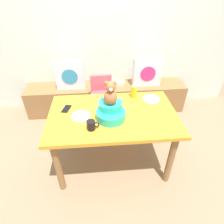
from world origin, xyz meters
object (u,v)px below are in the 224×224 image
Objects in this scene: infant_seat_teal at (111,111)px; dinner_plate_far at (81,116)px; pillow_floral_left at (70,75)px; coffee_mug at (91,125)px; teddy_bear at (111,94)px; highchair at (102,96)px; cell_phone at (66,109)px; book_stack at (118,83)px; ketchup_bottle at (134,91)px; pillow_floral_right at (147,72)px; dinner_plate_near at (151,99)px; dining_table at (113,122)px.

infant_seat_teal is 1.65× the size of dinner_plate_far.
pillow_floral_left is at bearing 101.01° from dinner_plate_far.
teddy_bear is at bearing 41.24° from coffee_mug.
cell_phone is at bearing -124.07° from highchair.
book_stack is 1.35m from teddy_bear.
pillow_floral_left reaches higher than book_stack.
ketchup_bottle is (0.31, 0.37, -0.19)m from teddy_bear.
pillow_floral_right is at bearing 66.13° from ketchup_bottle.
highchair is 0.76m from cell_phone.
teddy_bear is 0.52m from ketchup_bottle.
cell_phone is at bearing 137.30° from dinner_plate_far.
pillow_floral_right is 0.86m from highchair.
teddy_bear is at bearing -6.61° from dinner_plate_far.
teddy_bear is 1.74× the size of cell_phone.
dinner_plate_near is at bearing -73.07° from book_stack.
book_stack is 0.52m from highchair.
ketchup_bottle is at bearing -44.88° from pillow_floral_left.
coffee_mug is 0.60× the size of dinner_plate_near.
ketchup_bottle reaches higher than dinner_plate_near.
teddy_bear is at bearing -129.51° from ketchup_bottle.
cell_phone is (-0.16, 0.15, -0.00)m from dinner_plate_far.
dinner_plate_far is at bearing 173.49° from infant_seat_teal.
dining_table is (0.56, -1.15, -0.05)m from pillow_floral_left.
cell_phone is (-0.47, 0.18, -0.07)m from infant_seat_teal.
coffee_mug reaches higher than highchair.
cell_phone is at bearing -138.23° from pillow_floral_right.
teddy_bear reaches higher than dinner_plate_far.
dinner_plate_far is (-0.61, -0.34, -0.08)m from ketchup_bottle.
infant_seat_teal reaches higher than dinner_plate_near.
pillow_floral_right is at bearing 79.21° from dinner_plate_near.
cell_phone is (-0.47, 0.19, -0.27)m from teddy_bear.
dinner_plate_far is at bearing 152.36° from cell_phone.
dining_table is (-0.65, -1.15, -0.05)m from pillow_floral_right.
cell_phone reaches higher than dining_table.
pillow_floral_right is at bearing 60.57° from dining_table.
highchair is 2.39× the size of infant_seat_teal.
dinner_plate_far is 1.39× the size of cell_phone.
ketchup_bottle is at bearing 28.78° from dinner_plate_far.
coffee_mug is at bearing -106.53° from book_stack.
coffee_mug is 0.60× the size of dinner_plate_far.
dinner_plate_near is (0.50, 0.30, -0.07)m from infant_seat_teal.
highchair reaches higher than dining_table.
coffee_mug is (-0.42, -1.40, 0.29)m from book_stack.
dinner_plate_near is at bearing -20.03° from ketchup_bottle.
book_stack is 1.29m from infant_seat_teal.
dinner_plate_near and dinner_plate_far have the same top height.
dinner_plate_far is (-0.98, -1.17, 0.07)m from pillow_floral_right.
highchair is 0.84m from infant_seat_teal.
infant_seat_teal is (0.53, -1.21, 0.13)m from pillow_floral_left.
highchair is 6.58× the size of coffee_mug.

